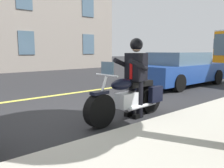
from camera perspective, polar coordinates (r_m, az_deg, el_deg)
ground_plane at (r=5.59m, az=-11.91°, el=-6.96°), size 80.00×80.00×0.00m
lane_center_stripe at (r=7.38m, az=-19.25°, el=-3.47°), size 60.00×0.16×0.01m
motorcycle_main at (r=4.89m, az=4.48°, el=-3.58°), size 2.22×0.68×1.26m
rider_main at (r=4.94m, az=6.00°, el=3.38°), size 0.64×0.57×1.74m
car_dark at (r=9.96m, az=17.08°, el=3.61°), size 4.60×1.92×1.40m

